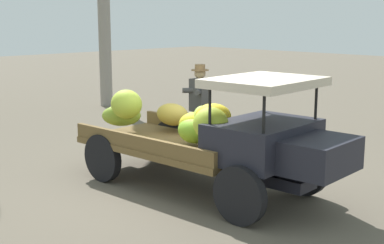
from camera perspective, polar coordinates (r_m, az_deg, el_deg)
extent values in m
plane|color=#645A4B|center=(8.50, 0.61, -7.03)|extent=(60.00, 60.00, 0.00)
cube|color=#20202B|center=(8.41, 0.51, -4.07)|extent=(4.02, 0.68, 0.16)
cylinder|color=black|center=(8.23, 11.86, -5.01)|extent=(0.79, 0.19, 0.79)
cylinder|color=black|center=(6.96, 5.10, -7.84)|extent=(0.79, 0.19, 0.79)
cylinder|color=black|center=(9.88, -2.26, -2.07)|extent=(0.79, 0.19, 0.79)
cylinder|color=black|center=(8.85, -9.54, -3.80)|extent=(0.79, 0.19, 0.79)
cube|color=brown|center=(8.66, -1.72, -2.40)|extent=(3.10, 1.90, 0.10)
cube|color=brown|center=(9.21, 1.73, -0.57)|extent=(3.00, 0.26, 0.22)
cube|color=brown|center=(8.08, -5.66, -2.27)|extent=(3.00, 0.26, 0.22)
cube|color=#20202B|center=(7.54, 7.63, -2.00)|extent=(1.19, 1.58, 0.55)
cube|color=#20202B|center=(7.10, 13.61, -3.50)|extent=(0.76, 1.10, 0.44)
cylinder|color=black|center=(7.75, 13.14, 2.30)|extent=(0.04, 0.04, 0.55)
cylinder|color=black|center=(6.67, 7.70, 1.09)|extent=(0.04, 0.04, 0.55)
cylinder|color=black|center=(8.21, 7.77, 2.97)|extent=(0.04, 0.04, 0.55)
cylinder|color=black|center=(7.19, 1.92, 1.92)|extent=(0.04, 0.04, 0.55)
cube|color=beige|center=(7.40, 7.80, 4.23)|extent=(1.31, 1.59, 0.12)
ellipsoid|color=#81BA2E|center=(8.24, 0.21, -0.92)|extent=(0.58, 0.57, 0.48)
ellipsoid|color=yellow|center=(7.91, 2.27, 0.65)|extent=(0.78, 0.78, 0.53)
ellipsoid|color=gold|center=(9.32, -2.12, 0.81)|extent=(0.70, 0.49, 0.43)
ellipsoid|color=#92B239|center=(9.37, -7.56, 0.69)|extent=(0.75, 0.76, 0.43)
ellipsoid|color=yellow|center=(8.31, 0.46, -0.24)|extent=(0.69, 0.66, 0.39)
ellipsoid|color=#A7CA41|center=(8.26, 1.38, 0.38)|extent=(0.76, 0.75, 0.53)
ellipsoid|color=#B6D13F|center=(9.06, -7.03, 1.90)|extent=(0.71, 0.69, 0.53)
ellipsoid|color=#AEC736|center=(7.49, 2.01, -0.19)|extent=(0.62, 0.70, 0.62)
cylinder|color=#B3ACA9|center=(10.41, 1.29, -1.24)|extent=(0.15, 0.15, 0.84)
cylinder|color=#B3ACA9|center=(10.61, 0.40, -1.01)|extent=(0.15, 0.15, 0.84)
cube|color=#464545|center=(10.38, 0.85, 2.86)|extent=(0.42, 0.28, 0.64)
cylinder|color=#464545|center=(10.23, 0.77, 3.28)|extent=(0.30, 0.39, 0.10)
cylinder|color=#464545|center=(10.38, 0.08, 3.40)|extent=(0.35, 0.35, 0.10)
sphere|color=tan|center=(10.33, 0.86, 5.22)|extent=(0.22, 0.22, 0.22)
cylinder|color=#947048|center=(10.32, 0.86, 5.58)|extent=(0.34, 0.34, 0.02)
cylinder|color=#947048|center=(10.32, 0.86, 5.91)|extent=(0.20, 0.20, 0.10)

